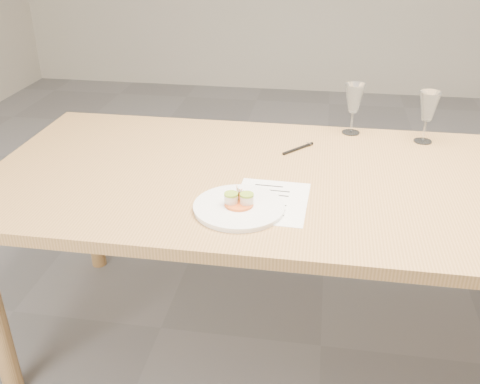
% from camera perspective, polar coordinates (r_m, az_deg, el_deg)
% --- Properties ---
extents(ground, '(7.00, 7.00, 0.00)m').
position_cam_1_polar(ground, '(2.26, 8.61, -15.90)').
color(ground, slate).
rests_on(ground, ground).
extents(dining_table, '(2.40, 1.00, 0.75)m').
position_cam_1_polar(dining_table, '(1.86, 10.07, -0.46)').
color(dining_table, tan).
rests_on(dining_table, ground).
extents(dinner_plate, '(0.28, 0.28, 0.07)m').
position_cam_1_polar(dinner_plate, '(1.61, -0.10, -1.54)').
color(dinner_plate, white).
rests_on(dinner_plate, dining_table).
extents(recipe_sheet, '(0.24, 0.30, 0.00)m').
position_cam_1_polar(recipe_sheet, '(1.66, 3.28, -0.99)').
color(recipe_sheet, white).
rests_on(recipe_sheet, dining_table).
extents(ballpoint_pen, '(0.11, 0.13, 0.01)m').
position_cam_1_polar(ballpoint_pen, '(2.04, 6.23, 4.65)').
color(ballpoint_pen, black).
rests_on(ballpoint_pen, dining_table).
extents(wine_glass_0, '(0.08, 0.08, 0.20)m').
position_cam_1_polar(wine_glass_0, '(2.19, 12.08, 9.66)').
color(wine_glass_0, white).
rests_on(wine_glass_0, dining_table).
extents(wine_glass_1, '(0.08, 0.08, 0.20)m').
position_cam_1_polar(wine_glass_1, '(2.18, 19.46, 8.52)').
color(wine_glass_1, white).
rests_on(wine_glass_1, dining_table).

